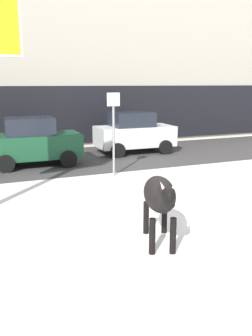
{
  "coord_description": "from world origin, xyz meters",
  "views": [
    {
      "loc": [
        -3.49,
        -6.07,
        3.12
      ],
      "look_at": [
        -0.12,
        2.04,
        1.1
      ],
      "focal_mm": 39.41,
      "sensor_mm": 36.0,
      "label": 1
    }
  ],
  "objects_px": {
    "street_sign": "(114,127)",
    "pedestrian_by_cars": "(153,125)",
    "cow_black": "(160,196)",
    "car_white_hatchback": "(134,133)",
    "car_darkgreen_hatchback": "(33,142)"
  },
  "relations": [
    {
      "from": "car_white_hatchback",
      "to": "pedestrian_by_cars",
      "type": "relative_size",
      "value": 2.04
    },
    {
      "from": "cow_black",
      "to": "car_darkgreen_hatchback",
      "type": "height_order",
      "value": "car_darkgreen_hatchback"
    },
    {
      "from": "street_sign",
      "to": "pedestrian_by_cars",
      "type": "bearing_deg",
      "value": 53.8
    },
    {
      "from": "car_darkgreen_hatchback",
      "to": "pedestrian_by_cars",
      "type": "xyz_separation_m",
      "value": [
        6.98,
        3.67,
        -0.05
      ]
    },
    {
      "from": "car_white_hatchback",
      "to": "street_sign",
      "type": "relative_size",
      "value": 1.25
    },
    {
      "from": "street_sign",
      "to": "cow_black",
      "type": "bearing_deg",
      "value": -101.63
    },
    {
      "from": "street_sign",
      "to": "car_darkgreen_hatchback",
      "type": "bearing_deg",
      "value": 130.07
    },
    {
      "from": "car_darkgreen_hatchback",
      "to": "car_white_hatchback",
      "type": "bearing_deg",
      "value": 11.79
    },
    {
      "from": "cow_black",
      "to": "car_white_hatchback",
      "type": "relative_size",
      "value": 0.54
    },
    {
      "from": "pedestrian_by_cars",
      "to": "car_white_hatchback",
      "type": "bearing_deg",
      "value": -130.47
    },
    {
      "from": "cow_black",
      "to": "car_darkgreen_hatchback",
      "type": "distance_m",
      "value": 8.38
    },
    {
      "from": "cow_black",
      "to": "street_sign",
      "type": "distance_m",
      "value": 5.72
    },
    {
      "from": "car_darkgreen_hatchback",
      "to": "pedestrian_by_cars",
      "type": "distance_m",
      "value": 7.89
    },
    {
      "from": "car_white_hatchback",
      "to": "street_sign",
      "type": "bearing_deg",
      "value": -122.76
    },
    {
      "from": "car_white_hatchback",
      "to": "pedestrian_by_cars",
      "type": "xyz_separation_m",
      "value": [
        2.3,
        2.7,
        -0.05
      ]
    }
  ]
}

